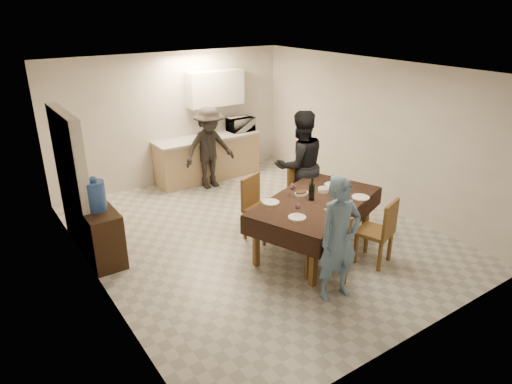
# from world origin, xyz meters

# --- Properties ---
(floor) EXTENTS (5.00, 6.00, 0.02)m
(floor) POSITION_xyz_m (0.00, 0.00, 0.00)
(floor) COLOR #BBBCB6
(floor) RESTS_ON ground
(ceiling) EXTENTS (5.00, 6.00, 0.02)m
(ceiling) POSITION_xyz_m (0.00, 0.00, 2.60)
(ceiling) COLOR white
(ceiling) RESTS_ON wall_back
(wall_back) EXTENTS (5.00, 0.02, 2.60)m
(wall_back) POSITION_xyz_m (0.00, 3.00, 1.30)
(wall_back) COLOR silver
(wall_back) RESTS_ON floor
(wall_front) EXTENTS (5.00, 0.02, 2.60)m
(wall_front) POSITION_xyz_m (0.00, -3.00, 1.30)
(wall_front) COLOR silver
(wall_front) RESTS_ON floor
(wall_left) EXTENTS (0.02, 6.00, 2.60)m
(wall_left) POSITION_xyz_m (-2.50, 0.00, 1.30)
(wall_left) COLOR silver
(wall_left) RESTS_ON floor
(wall_right) EXTENTS (0.02, 6.00, 2.60)m
(wall_right) POSITION_xyz_m (2.50, 0.00, 1.30)
(wall_right) COLOR silver
(wall_right) RESTS_ON floor
(stub_partition) EXTENTS (0.15, 1.40, 2.10)m
(stub_partition) POSITION_xyz_m (-2.42, 1.20, 1.05)
(stub_partition) COLOR silver
(stub_partition) RESTS_ON floor
(kitchen_base_cabinet) EXTENTS (2.20, 0.60, 0.86)m
(kitchen_base_cabinet) POSITION_xyz_m (0.60, 2.68, 0.43)
(kitchen_base_cabinet) COLOR tan
(kitchen_base_cabinet) RESTS_ON floor
(kitchen_worktop) EXTENTS (2.24, 0.64, 0.05)m
(kitchen_worktop) POSITION_xyz_m (0.60, 2.68, 0.89)
(kitchen_worktop) COLOR #A1A29D
(kitchen_worktop) RESTS_ON kitchen_base_cabinet
(upper_cabinet) EXTENTS (1.20, 0.34, 0.70)m
(upper_cabinet) POSITION_xyz_m (0.90, 2.82, 1.85)
(upper_cabinet) COLOR white
(upper_cabinet) RESTS_ON wall_back
(dining_table) EXTENTS (2.36, 1.87, 0.81)m
(dining_table) POSITION_xyz_m (0.45, -0.88, 0.77)
(dining_table) COLOR black
(dining_table) RESTS_ON floor
(chair_near_left) EXTENTS (0.45, 0.45, 0.53)m
(chair_near_left) POSITION_xyz_m (-0.00, -1.72, 0.59)
(chair_near_left) COLOR brown
(chair_near_left) RESTS_ON floor
(chair_near_right) EXTENTS (0.57, 0.58, 0.53)m
(chair_near_right) POSITION_xyz_m (0.90, -1.72, 0.60)
(chair_near_right) COLOR brown
(chair_near_right) RESTS_ON floor
(chair_far_left) EXTENTS (0.58, 0.59, 0.54)m
(chair_far_left) POSITION_xyz_m (-0.00, -0.23, 0.61)
(chair_far_left) COLOR brown
(chair_far_left) RESTS_ON floor
(chair_far_right) EXTENTS (0.50, 0.50, 0.55)m
(chair_far_right) POSITION_xyz_m (0.90, -0.23, 0.62)
(chair_far_right) COLOR brown
(chair_far_right) RESTS_ON floor
(console) EXTENTS (0.43, 0.87, 0.80)m
(console) POSITION_xyz_m (-2.28, 0.58, 0.40)
(console) COLOR #311F10
(console) RESTS_ON floor
(water_jug) EXTENTS (0.28, 0.28, 0.42)m
(water_jug) POSITION_xyz_m (-2.28, 0.58, 1.01)
(water_jug) COLOR #3661BE
(water_jug) RESTS_ON console
(wine_bottle) EXTENTS (0.09, 0.09, 0.35)m
(wine_bottle) POSITION_xyz_m (0.40, -0.83, 0.98)
(wine_bottle) COLOR black
(wine_bottle) RESTS_ON dining_table
(water_pitcher) EXTENTS (0.12, 0.12, 0.19)m
(water_pitcher) POSITION_xyz_m (0.80, -0.93, 0.90)
(water_pitcher) COLOR white
(water_pitcher) RESTS_ON dining_table
(savoury_tart) EXTENTS (0.47, 0.42, 0.05)m
(savoury_tart) POSITION_xyz_m (0.55, -1.26, 0.83)
(savoury_tart) COLOR #BB8937
(savoury_tart) RESTS_ON dining_table
(salad_bowl) EXTENTS (0.16, 0.16, 0.06)m
(salad_bowl) POSITION_xyz_m (0.75, -0.70, 0.84)
(salad_bowl) COLOR white
(salad_bowl) RESTS_ON dining_table
(mushroom_dish) EXTENTS (0.20, 0.20, 0.04)m
(mushroom_dish) POSITION_xyz_m (0.40, -0.60, 0.82)
(mushroom_dish) COLOR white
(mushroom_dish) RESTS_ON dining_table
(wine_glass_a) EXTENTS (0.08, 0.08, 0.18)m
(wine_glass_a) POSITION_xyz_m (-0.10, -1.13, 0.90)
(wine_glass_a) COLOR white
(wine_glass_a) RESTS_ON dining_table
(wine_glass_b) EXTENTS (0.08, 0.08, 0.19)m
(wine_glass_b) POSITION_xyz_m (1.00, -0.63, 0.90)
(wine_glass_b) COLOR white
(wine_glass_b) RESTS_ON dining_table
(wine_glass_c) EXTENTS (0.09, 0.09, 0.21)m
(wine_glass_c) POSITION_xyz_m (0.25, -0.58, 0.91)
(wine_glass_c) COLOR white
(wine_glass_c) RESTS_ON dining_table
(plate_near_left) EXTENTS (0.24, 0.24, 0.01)m
(plate_near_left) POSITION_xyz_m (-0.15, -1.18, 0.81)
(plate_near_left) COLOR white
(plate_near_left) RESTS_ON dining_table
(plate_near_right) EXTENTS (0.26, 0.26, 0.01)m
(plate_near_right) POSITION_xyz_m (1.05, -1.18, 0.81)
(plate_near_right) COLOR white
(plate_near_right) RESTS_ON dining_table
(plate_far_left) EXTENTS (0.25, 0.25, 0.01)m
(plate_far_left) POSITION_xyz_m (-0.15, -0.58, 0.81)
(plate_far_left) COLOR white
(plate_far_left) RESTS_ON dining_table
(plate_far_right) EXTENTS (0.26, 0.26, 0.01)m
(plate_far_right) POSITION_xyz_m (1.05, -0.58, 0.81)
(plate_far_right) COLOR white
(plate_far_right) RESTS_ON dining_table
(microwave) EXTENTS (0.54, 0.36, 0.30)m
(microwave) POSITION_xyz_m (1.42, 2.68, 1.06)
(microwave) COLOR white
(microwave) RESTS_ON kitchen_worktop
(person_near) EXTENTS (0.63, 0.45, 1.60)m
(person_near) POSITION_xyz_m (-0.10, -1.93, 0.80)
(person_near) COLOR #5B7C9F
(person_near) RESTS_ON floor
(person_far) EXTENTS (1.03, 0.87, 1.86)m
(person_far) POSITION_xyz_m (1.00, 0.17, 0.93)
(person_far) COLOR black
(person_far) RESTS_ON floor
(person_kitchen) EXTENTS (1.05, 0.61, 1.63)m
(person_kitchen) POSITION_xyz_m (0.40, 2.23, 0.82)
(person_kitchen) COLOR black
(person_kitchen) RESTS_ON floor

